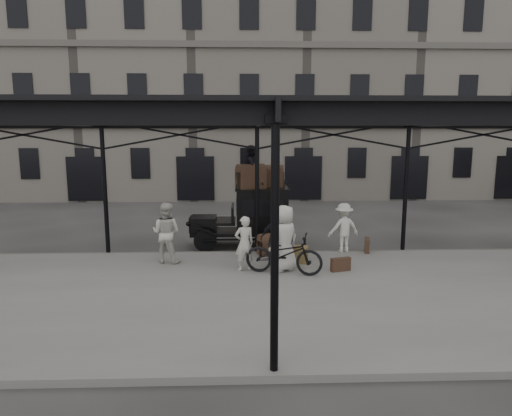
# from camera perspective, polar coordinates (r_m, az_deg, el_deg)

# --- Properties ---
(ground) EXTENTS (120.00, 120.00, 0.00)m
(ground) POSITION_cam_1_polar(r_m,az_deg,el_deg) (13.66, 0.44, -8.17)
(ground) COLOR #383533
(ground) RESTS_ON ground
(platform) EXTENTS (28.00, 8.00, 0.15)m
(platform) POSITION_cam_1_polar(r_m,az_deg,el_deg) (11.75, 0.86, -10.80)
(platform) COLOR slate
(platform) RESTS_ON ground
(canopy) EXTENTS (22.50, 9.00, 4.74)m
(canopy) POSITION_cam_1_polar(r_m,az_deg,el_deg) (11.30, 0.85, 11.76)
(canopy) COLOR black
(canopy) RESTS_ON ground
(building_frontage) EXTENTS (64.00, 8.00, 14.00)m
(building_frontage) POSITION_cam_1_polar(r_m,az_deg,el_deg) (31.13, -0.99, 14.82)
(building_frontage) COLOR slate
(building_frontage) RESTS_ON ground
(taxi) EXTENTS (3.65, 1.55, 2.18)m
(taxi) POSITION_cam_1_polar(r_m,az_deg,el_deg) (16.49, -0.40, -0.77)
(taxi) COLOR black
(taxi) RESTS_ON ground
(porter_left) EXTENTS (0.68, 0.56, 1.61)m
(porter_left) POSITION_cam_1_polar(r_m,az_deg,el_deg) (13.27, -1.47, -4.44)
(porter_left) COLOR beige
(porter_left) RESTS_ON platform
(porter_midleft) EXTENTS (1.08, 0.94, 1.88)m
(porter_midleft) POSITION_cam_1_polar(r_m,az_deg,el_deg) (14.30, -11.17, -3.03)
(porter_midleft) COLOR beige
(porter_midleft) RESTS_ON platform
(porter_centre) EXTENTS (1.12, 1.03, 1.93)m
(porter_centre) POSITION_cam_1_polar(r_m,az_deg,el_deg) (13.23, 3.58, -3.78)
(porter_centre) COLOR beige
(porter_centre) RESTS_ON platform
(porter_official) EXTENTS (1.03, 0.63, 1.65)m
(porter_official) POSITION_cam_1_polar(r_m,az_deg,el_deg) (13.73, 2.57, -3.88)
(porter_official) COLOR black
(porter_official) RESTS_ON platform
(porter_right) EXTENTS (1.18, 0.85, 1.66)m
(porter_right) POSITION_cam_1_polar(r_m,az_deg,el_deg) (15.53, 10.90, -2.44)
(porter_right) COLOR silver
(porter_right) RESTS_ON platform
(bicycle) EXTENTS (2.34, 1.35, 1.16)m
(bicycle) POSITION_cam_1_polar(r_m,az_deg,el_deg) (13.02, 3.49, -5.74)
(bicycle) COLOR black
(bicycle) RESTS_ON platform
(porter_roof) EXTENTS (0.77, 0.87, 1.50)m
(porter_roof) POSITION_cam_1_polar(r_m,az_deg,el_deg) (16.17, -0.50, 5.20)
(porter_roof) COLOR black
(porter_roof) RESTS_ON taxi
(steamer_trunk_roof_near) EXTENTS (1.12, 0.90, 0.71)m
(steamer_trunk_roof_near) POSITION_cam_1_polar(r_m,az_deg,el_deg) (16.05, -0.67, 3.76)
(steamer_trunk_roof_near) COLOR #452C20
(steamer_trunk_roof_near) RESTS_ON taxi
(steamer_trunk_roof_far) EXTENTS (0.94, 0.62, 0.66)m
(steamer_trunk_roof_far) POSITION_cam_1_polar(r_m,az_deg,el_deg) (16.54, 1.90, 3.82)
(steamer_trunk_roof_far) COLOR #452C20
(steamer_trunk_roof_far) RESTS_ON taxi
(steamer_trunk_platform) EXTENTS (0.93, 0.75, 0.59)m
(steamer_trunk_platform) POSITION_cam_1_polar(r_m,az_deg,el_deg) (15.09, 1.85, -4.70)
(steamer_trunk_platform) COLOR #452C20
(steamer_trunk_platform) RESTS_ON platform
(wicker_hamper) EXTENTS (0.69, 0.58, 0.50)m
(wicker_hamper) POSITION_cam_1_polar(r_m,az_deg,el_deg) (14.25, 5.25, -5.78)
(wicker_hamper) COLOR olive
(wicker_hamper) RESTS_ON platform
(suitcase_upright) EXTENTS (0.29, 0.62, 0.45)m
(suitcase_upright) POSITION_cam_1_polar(r_m,az_deg,el_deg) (15.86, 13.71, -4.52)
(suitcase_upright) COLOR #452C20
(suitcase_upright) RESTS_ON platform
(suitcase_flat) EXTENTS (0.62, 0.31, 0.40)m
(suitcase_flat) POSITION_cam_1_polar(r_m,az_deg,el_deg) (13.54, 10.53, -6.95)
(suitcase_flat) COLOR #452C20
(suitcase_flat) RESTS_ON platform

